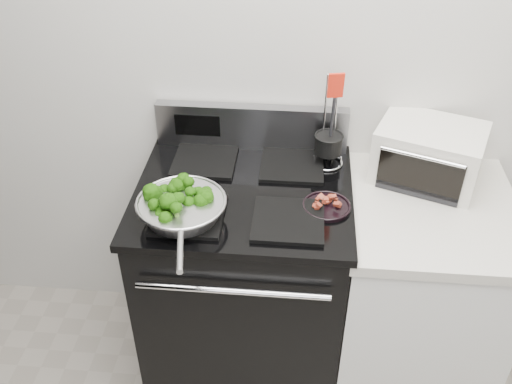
# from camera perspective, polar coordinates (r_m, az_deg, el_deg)

# --- Properties ---
(back_wall) EXTENTS (4.00, 0.02, 2.70)m
(back_wall) POSITION_cam_1_polar(r_m,az_deg,el_deg) (2.17, 7.76, 13.74)
(back_wall) COLOR silver
(back_wall) RESTS_ON ground
(gas_range) EXTENTS (0.79, 0.69, 1.13)m
(gas_range) POSITION_cam_1_polar(r_m,az_deg,el_deg) (2.38, -1.10, -8.78)
(gas_range) COLOR black
(gas_range) RESTS_ON floor
(counter) EXTENTS (0.62, 0.68, 0.92)m
(counter) POSITION_cam_1_polar(r_m,az_deg,el_deg) (2.43, 15.41, -10.01)
(counter) COLOR white
(counter) RESTS_ON floor
(skillet) EXTENTS (0.31, 0.48, 0.07)m
(skillet) POSITION_cam_1_polar(r_m,az_deg,el_deg) (1.92, -7.44, -1.58)
(skillet) COLOR silver
(skillet) RESTS_ON gas_range
(broccoli_pile) EXTENTS (0.24, 0.24, 0.08)m
(broccoli_pile) POSITION_cam_1_polar(r_m,az_deg,el_deg) (1.91, -7.48, -1.10)
(broccoli_pile) COLOR black
(broccoli_pile) RESTS_ON skillet
(bacon_plate) EXTENTS (0.17, 0.17, 0.04)m
(bacon_plate) POSITION_cam_1_polar(r_m,az_deg,el_deg) (1.99, 7.08, -1.18)
(bacon_plate) COLOR black
(bacon_plate) RESTS_ON gas_range
(utensil_holder) EXTENTS (0.12, 0.12, 0.38)m
(utensil_holder) POSITION_cam_1_polar(r_m,az_deg,el_deg) (2.19, 7.20, 4.33)
(utensil_holder) COLOR silver
(utensil_holder) RESTS_ON gas_range
(toaster_oven) EXTENTS (0.45, 0.40, 0.22)m
(toaster_oven) POSITION_cam_1_polar(r_m,az_deg,el_deg) (2.23, 16.88, 3.71)
(toaster_oven) COLOR silver
(toaster_oven) RESTS_ON counter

